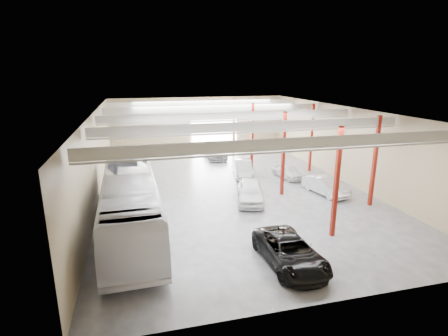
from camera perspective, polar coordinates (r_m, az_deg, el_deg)
name	(u,v)px	position (r m, az deg, el deg)	size (l,w,h in m)	color
depot_shell	(233,133)	(29.98, 1.40, 5.67)	(22.12, 32.12, 7.06)	#46464B
coach_bus	(131,205)	(22.95, -15.01, -5.80)	(3.28, 14.03, 3.91)	silver
black_sedan	(290,251)	(19.52, 10.69, -13.25)	(2.58, 5.59, 1.55)	black
car_row_a	(250,192)	(27.94, 4.33, -3.86)	(2.00, 4.97, 1.69)	white
car_row_b	(243,168)	(34.86, 3.11, -0.02)	(1.66, 4.77, 1.57)	#A7A7AC
car_row_c	(215,152)	(42.02, -1.47, 2.65)	(2.16, 5.32, 1.55)	gray
car_right_near	(326,186)	(30.84, 16.25, -2.79)	(1.57, 4.50, 1.48)	silver
car_right_far	(288,171)	(34.74, 10.36, -0.47)	(1.64, 4.07, 1.39)	silver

